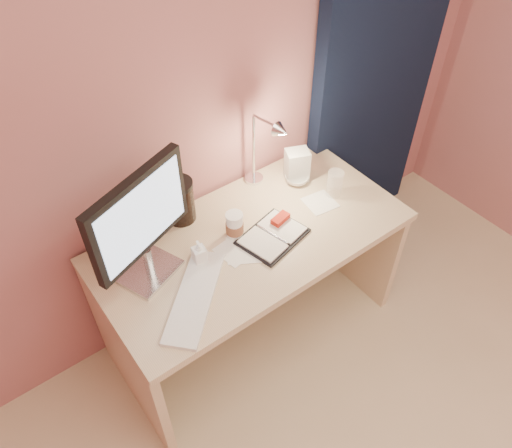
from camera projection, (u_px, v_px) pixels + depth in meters
room at (367, 61)px, 2.50m from camera, size 3.50×3.50×3.50m
desk at (243, 259)px, 2.41m from camera, size 1.40×0.70×0.73m
monitor at (139, 221)px, 1.84m from camera, size 0.46×0.24×0.51m
keyboard at (195, 297)px, 1.96m from camera, size 0.43×0.42×0.02m
planner at (273, 235)px, 2.20m from camera, size 0.33×0.27×0.04m
paper_a at (236, 250)px, 2.14m from camera, size 0.17×0.17×0.00m
paper_b at (320, 203)px, 2.36m from camera, size 0.15×0.15×0.00m
paper_c at (245, 250)px, 2.15m from camera, size 0.22×0.22×0.00m
coffee_cup at (235, 226)px, 2.17m from camera, size 0.08×0.08×0.13m
clear_cup at (335, 184)px, 2.36m from camera, size 0.08×0.08×0.13m
bowl at (297, 179)px, 2.45m from camera, size 0.13×0.13×0.04m
lotion_bottle at (199, 252)px, 2.06m from camera, size 0.06×0.06×0.12m
dark_jar at (180, 203)px, 2.22m from camera, size 0.13×0.13×0.19m
product_box at (297, 165)px, 2.43m from camera, size 0.14×0.12×0.16m
desk_lamp at (263, 150)px, 2.24m from camera, size 0.12×0.25×0.40m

